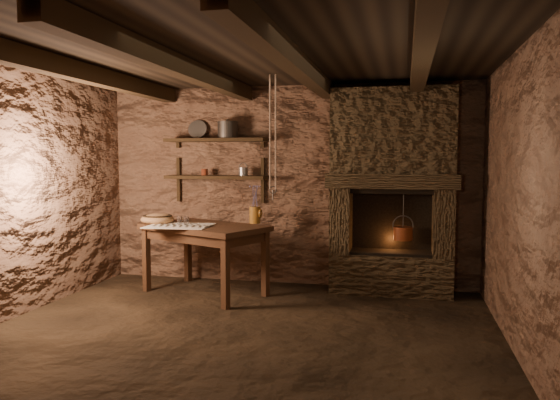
% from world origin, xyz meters
% --- Properties ---
extents(floor, '(4.50, 4.50, 0.00)m').
position_xyz_m(floor, '(0.00, 0.00, 0.00)').
color(floor, black).
rests_on(floor, ground).
extents(back_wall, '(4.50, 0.04, 2.40)m').
position_xyz_m(back_wall, '(0.00, 2.00, 1.20)').
color(back_wall, '#523526').
rests_on(back_wall, floor).
extents(front_wall, '(4.50, 0.04, 2.40)m').
position_xyz_m(front_wall, '(0.00, -2.00, 1.20)').
color(front_wall, '#523526').
rests_on(front_wall, floor).
extents(left_wall, '(0.04, 4.00, 2.40)m').
position_xyz_m(left_wall, '(-2.25, 0.00, 1.20)').
color(left_wall, '#523526').
rests_on(left_wall, floor).
extents(right_wall, '(0.04, 4.00, 2.40)m').
position_xyz_m(right_wall, '(2.25, 0.00, 1.20)').
color(right_wall, '#523526').
rests_on(right_wall, floor).
extents(ceiling, '(4.50, 4.00, 0.04)m').
position_xyz_m(ceiling, '(0.00, 0.00, 2.40)').
color(ceiling, black).
rests_on(ceiling, back_wall).
extents(beam_far_left, '(0.14, 3.95, 0.16)m').
position_xyz_m(beam_far_left, '(-1.50, 0.00, 2.31)').
color(beam_far_left, black).
rests_on(beam_far_left, ceiling).
extents(beam_mid_left, '(0.14, 3.95, 0.16)m').
position_xyz_m(beam_mid_left, '(-0.50, 0.00, 2.31)').
color(beam_mid_left, black).
rests_on(beam_mid_left, ceiling).
extents(beam_mid_right, '(0.14, 3.95, 0.16)m').
position_xyz_m(beam_mid_right, '(0.50, 0.00, 2.31)').
color(beam_mid_right, black).
rests_on(beam_mid_right, ceiling).
extents(beam_far_right, '(0.14, 3.95, 0.16)m').
position_xyz_m(beam_far_right, '(1.50, 0.00, 2.31)').
color(beam_far_right, black).
rests_on(beam_far_right, ceiling).
extents(shelf_lower, '(1.25, 0.30, 0.04)m').
position_xyz_m(shelf_lower, '(-0.85, 1.84, 1.30)').
color(shelf_lower, black).
rests_on(shelf_lower, back_wall).
extents(shelf_upper, '(1.25, 0.30, 0.04)m').
position_xyz_m(shelf_upper, '(-0.85, 1.84, 1.75)').
color(shelf_upper, black).
rests_on(shelf_upper, back_wall).
extents(hearth, '(1.43, 0.51, 2.30)m').
position_xyz_m(hearth, '(1.25, 1.77, 1.23)').
color(hearth, '#322719').
rests_on(hearth, floor).
extents(work_table, '(1.57, 1.28, 0.78)m').
position_xyz_m(work_table, '(-0.80, 1.27, 0.42)').
color(work_table, '#392113').
rests_on(work_table, floor).
extents(linen_cloth, '(0.71, 0.59, 0.01)m').
position_xyz_m(linen_cloth, '(-1.02, 1.10, 0.79)').
color(linen_cloth, white).
rests_on(linen_cloth, work_table).
extents(pewter_cutlery_row, '(0.58, 0.25, 0.01)m').
position_xyz_m(pewter_cutlery_row, '(-1.02, 1.08, 0.80)').
color(pewter_cutlery_row, '#99978B').
rests_on(pewter_cutlery_row, linen_cloth).
extents(drinking_glasses, '(0.22, 0.07, 0.09)m').
position_xyz_m(drinking_glasses, '(-1.00, 1.24, 0.84)').
color(drinking_glasses, silver).
rests_on(drinking_glasses, linen_cloth).
extents(stoneware_jug, '(0.17, 0.17, 0.44)m').
position_xyz_m(stoneware_jug, '(-0.28, 1.54, 0.97)').
color(stoneware_jug, '#A3691F').
rests_on(stoneware_jug, work_table).
extents(wooden_bowl, '(0.50, 0.50, 0.13)m').
position_xyz_m(wooden_bowl, '(-1.38, 1.29, 0.83)').
color(wooden_bowl, '#A17245').
rests_on(wooden_bowl, work_table).
extents(iron_stockpot, '(0.28, 0.28, 0.18)m').
position_xyz_m(iron_stockpot, '(-0.70, 1.84, 1.86)').
color(iron_stockpot, '#2F2D2A').
rests_on(iron_stockpot, shelf_upper).
extents(tin_pan, '(0.24, 0.12, 0.23)m').
position_xyz_m(tin_pan, '(-1.13, 1.94, 1.89)').
color(tin_pan, '#9C9C97').
rests_on(tin_pan, shelf_upper).
extents(small_kettle, '(0.17, 0.15, 0.15)m').
position_xyz_m(small_kettle, '(-0.51, 1.84, 1.37)').
color(small_kettle, '#9C9C97').
rests_on(small_kettle, shelf_lower).
extents(rusty_tin, '(0.10, 0.10, 0.08)m').
position_xyz_m(rusty_tin, '(-1.00, 1.84, 1.36)').
color(rusty_tin, '#5C2112').
rests_on(rusty_tin, shelf_lower).
extents(red_pot, '(0.26, 0.26, 0.54)m').
position_xyz_m(red_pot, '(1.38, 1.72, 0.70)').
color(red_pot, maroon).
rests_on(red_pot, hearth).
extents(hanging_ropes, '(0.08, 0.08, 1.20)m').
position_xyz_m(hanging_ropes, '(0.05, 1.05, 1.80)').
color(hanging_ropes, '#CBAE8F').
rests_on(hanging_ropes, ceiling).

